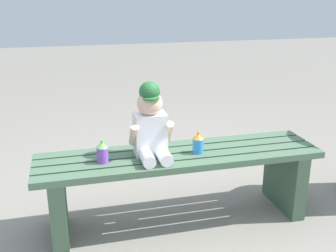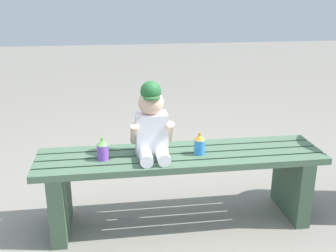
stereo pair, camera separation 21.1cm
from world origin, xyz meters
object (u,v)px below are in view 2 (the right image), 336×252
park_bench (181,176)px  child_figure (152,124)px  sippy_cup_left (103,149)px  sippy_cup_right (199,144)px

park_bench → child_figure: 0.35m
sippy_cup_left → sippy_cup_right: 0.52m
park_bench → sippy_cup_left: 0.47m
park_bench → sippy_cup_right: size_ratio=12.69×
sippy_cup_left → sippy_cup_right: bearing=0.0°
park_bench → sippy_cup_right: 0.22m
park_bench → sippy_cup_left: size_ratio=12.69×
park_bench → sippy_cup_left: sippy_cup_left is taller
child_figure → park_bench: bearing=-3.5°
sippy_cup_left → child_figure: bearing=6.8°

